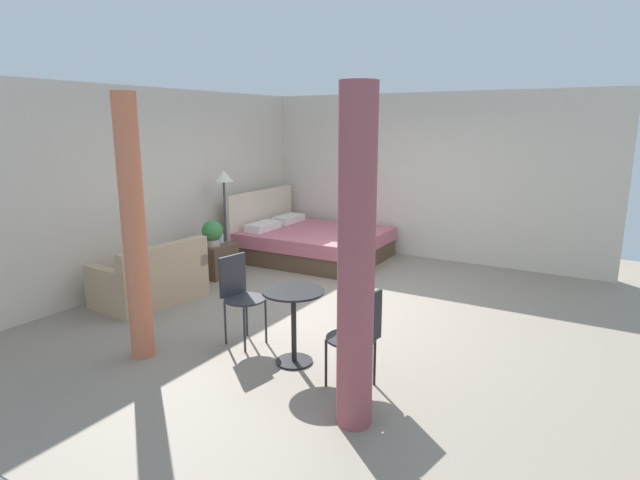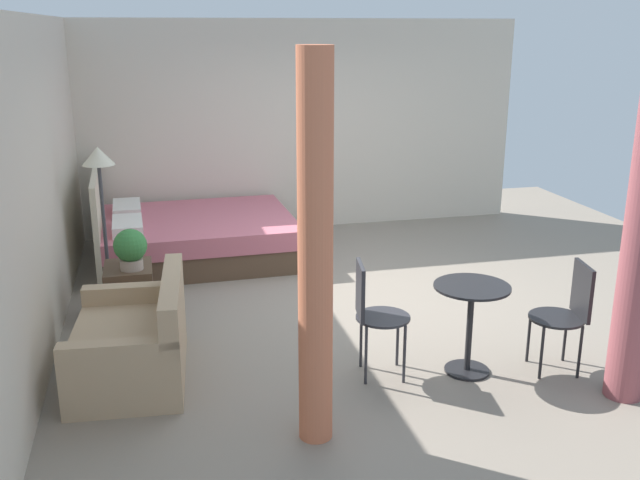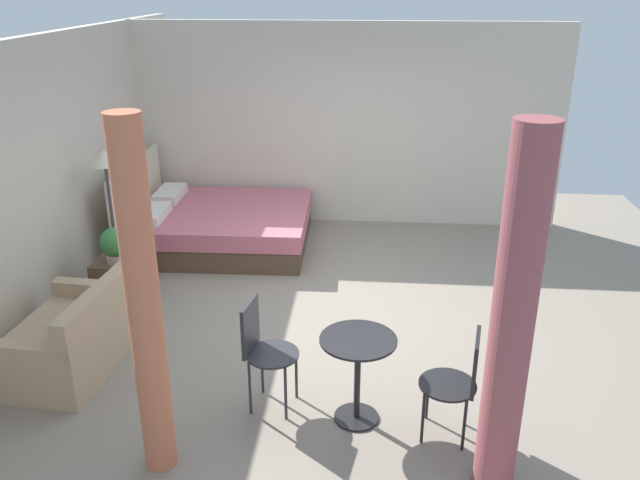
# 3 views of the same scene
# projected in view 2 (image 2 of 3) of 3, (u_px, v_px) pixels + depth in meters

# --- Properties ---
(ground_plane) EXTENTS (8.47, 8.93, 0.02)m
(ground_plane) POSITION_uv_depth(u_px,v_px,m) (360.00, 295.00, 7.37)
(ground_plane) COLOR gray
(wall_back) EXTENTS (8.47, 0.12, 2.76)m
(wall_back) POSITION_uv_depth(u_px,v_px,m) (42.00, 177.00, 6.31)
(wall_back) COLOR beige
(wall_back) RESTS_ON ground
(wall_right) EXTENTS (0.12, 5.93, 2.76)m
(wall_right) POSITION_uv_depth(u_px,v_px,m) (303.00, 126.00, 9.52)
(wall_right) COLOR beige
(wall_right) RESTS_ON ground
(bed) EXTENTS (1.93, 2.28, 1.11)m
(bed) POSITION_uv_depth(u_px,v_px,m) (191.00, 236.00, 8.44)
(bed) COLOR brown
(bed) RESTS_ON ground
(couch) EXTENTS (1.35, 0.94, 0.80)m
(couch) POSITION_uv_depth(u_px,v_px,m) (135.00, 344.00, 5.56)
(couch) COLOR tan
(couch) RESTS_ON ground
(nightstand) EXTENTS (0.55, 0.44, 0.49)m
(nightstand) POSITION_uv_depth(u_px,v_px,m) (130.00, 291.00, 6.77)
(nightstand) COLOR brown
(nightstand) RESTS_ON ground
(potted_plant) EXTENTS (0.31, 0.31, 0.39)m
(potted_plant) POSITION_uv_depth(u_px,v_px,m) (130.00, 248.00, 6.56)
(potted_plant) COLOR tan
(potted_plant) RESTS_ON nightstand
(vase) EXTENTS (0.11, 0.11, 0.14)m
(vase) POSITION_uv_depth(u_px,v_px,m) (126.00, 255.00, 6.79)
(vase) COLOR silver
(vase) RESTS_ON nightstand
(floor_lamp) EXTENTS (0.31, 0.31, 1.55)m
(floor_lamp) POSITION_uv_depth(u_px,v_px,m) (100.00, 174.00, 6.88)
(floor_lamp) COLOR #3F3F44
(floor_lamp) RESTS_ON ground
(balcony_table) EXTENTS (0.60, 0.60, 0.73)m
(balcony_table) POSITION_uv_depth(u_px,v_px,m) (470.00, 313.00, 5.57)
(balcony_table) COLOR black
(balcony_table) RESTS_ON ground
(cafe_chair_near_window) EXTENTS (0.51, 0.51, 0.89)m
(cafe_chair_near_window) POSITION_uv_depth(u_px,v_px,m) (569.00, 308.00, 5.60)
(cafe_chair_near_window) COLOR black
(cafe_chair_near_window) RESTS_ON ground
(cafe_chair_near_couch) EXTENTS (0.49, 0.49, 0.93)m
(cafe_chair_near_couch) POSITION_uv_depth(u_px,v_px,m) (372.00, 308.00, 5.50)
(cafe_chair_near_couch) COLOR #2D2D33
(cafe_chair_near_couch) RESTS_ON ground
(curtain_right) EXTENTS (0.22, 0.22, 2.55)m
(curtain_right) POSITION_uv_depth(u_px,v_px,m) (315.00, 256.00, 4.45)
(curtain_right) COLOR #D1704C
(curtain_right) RESTS_ON ground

